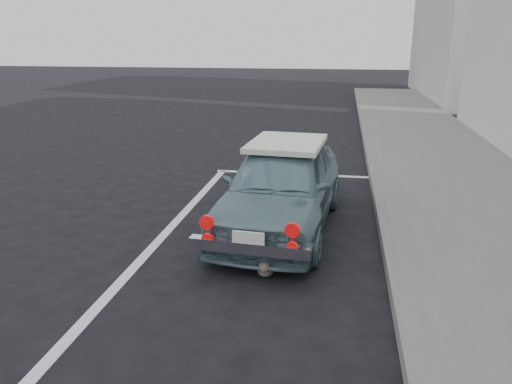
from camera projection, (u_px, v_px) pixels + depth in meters
The scene contains 4 objects.
pline_front at pixel (297, 174), 9.19m from camera, with size 3.00×0.12×0.01m, color silver.
pline_side at pixel (157, 243), 6.11m from camera, with size 0.12×7.00×0.01m, color silver.
retro_coupe at pixel (281, 186), 6.47m from camera, with size 1.59×3.41×1.13m.
cat at pixel (266, 267), 5.24m from camera, with size 0.20×0.44×0.23m.
Camera 1 is at (1.25, -2.37, 2.40)m, focal length 35.00 mm.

